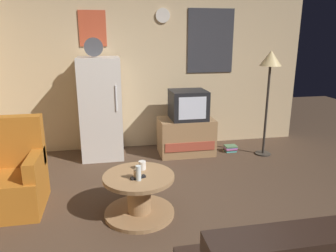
{
  "coord_description": "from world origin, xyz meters",
  "views": [
    {
      "loc": [
        -0.66,
        -2.71,
        1.78
      ],
      "look_at": [
        0.04,
        0.9,
        0.75
      ],
      "focal_mm": 34.19,
      "sensor_mm": 36.0,
      "label": 1
    }
  ],
  "objects_px": {
    "mug_ceramic_white": "(142,165)",
    "book_stack": "(231,148)",
    "tv_stand": "(186,136)",
    "armchair": "(10,178)",
    "coffee_table": "(139,195)",
    "remote_control": "(138,177)",
    "standing_lamp": "(270,67)",
    "mug_ceramic_tan": "(138,174)",
    "crt_tv": "(188,105)",
    "wine_glass": "(138,173)",
    "fridge": "(101,108)"
  },
  "relations": [
    {
      "from": "tv_stand",
      "to": "wine_glass",
      "type": "relative_size",
      "value": 5.6
    },
    {
      "from": "standing_lamp",
      "to": "remote_control",
      "type": "height_order",
      "value": "standing_lamp"
    },
    {
      "from": "fridge",
      "to": "coffee_table",
      "type": "xyz_separation_m",
      "value": [
        0.37,
        -1.8,
        -0.53
      ]
    },
    {
      "from": "crt_tv",
      "to": "mug_ceramic_tan",
      "type": "xyz_separation_m",
      "value": [
        -0.95,
        -1.74,
        -0.29
      ]
    },
    {
      "from": "coffee_table",
      "to": "crt_tv",
      "type": "bearing_deg",
      "value": 60.72
    },
    {
      "from": "fridge",
      "to": "coffee_table",
      "type": "height_order",
      "value": "fridge"
    },
    {
      "from": "coffee_table",
      "to": "wine_glass",
      "type": "relative_size",
      "value": 4.8
    },
    {
      "from": "armchair",
      "to": "mug_ceramic_white",
      "type": "bearing_deg",
      "value": -11.34
    },
    {
      "from": "crt_tv",
      "to": "wine_glass",
      "type": "relative_size",
      "value": 3.6
    },
    {
      "from": "crt_tv",
      "to": "standing_lamp",
      "type": "distance_m",
      "value": 1.32
    },
    {
      "from": "armchair",
      "to": "coffee_table",
      "type": "bearing_deg",
      "value": -17.46
    },
    {
      "from": "wine_glass",
      "to": "fridge",
      "type": "bearing_deg",
      "value": 100.58
    },
    {
      "from": "fridge",
      "to": "remote_control",
      "type": "relative_size",
      "value": 11.8
    },
    {
      "from": "crt_tv",
      "to": "mug_ceramic_tan",
      "type": "bearing_deg",
      "value": -118.72
    },
    {
      "from": "tv_stand",
      "to": "mug_ceramic_white",
      "type": "height_order",
      "value": "tv_stand"
    },
    {
      "from": "tv_stand",
      "to": "wine_glass",
      "type": "xyz_separation_m",
      "value": [
        -0.92,
        -1.79,
        0.24
      ]
    },
    {
      "from": "remote_control",
      "to": "mug_ceramic_tan",
      "type": "bearing_deg",
      "value": 108.24
    },
    {
      "from": "standing_lamp",
      "to": "book_stack",
      "type": "xyz_separation_m",
      "value": [
        -0.46,
        0.21,
        -1.3
      ]
    },
    {
      "from": "fridge",
      "to": "mug_ceramic_white",
      "type": "bearing_deg",
      "value": -75.69
    },
    {
      "from": "wine_glass",
      "to": "armchair",
      "type": "relative_size",
      "value": 0.16
    },
    {
      "from": "tv_stand",
      "to": "book_stack",
      "type": "relative_size",
      "value": 4.39
    },
    {
      "from": "armchair",
      "to": "book_stack",
      "type": "height_order",
      "value": "armchair"
    },
    {
      "from": "standing_lamp",
      "to": "book_stack",
      "type": "bearing_deg",
      "value": 155.44
    },
    {
      "from": "tv_stand",
      "to": "wine_glass",
      "type": "bearing_deg",
      "value": -117.29
    },
    {
      "from": "fridge",
      "to": "remote_control",
      "type": "xyz_separation_m",
      "value": [
        0.36,
        -1.88,
        -0.3
      ]
    },
    {
      "from": "book_stack",
      "to": "standing_lamp",
      "type": "bearing_deg",
      "value": -24.56
    },
    {
      "from": "armchair",
      "to": "book_stack",
      "type": "distance_m",
      "value": 3.2
    },
    {
      "from": "crt_tv",
      "to": "mug_ceramic_tan",
      "type": "distance_m",
      "value": 2.0
    },
    {
      "from": "tv_stand",
      "to": "crt_tv",
      "type": "xyz_separation_m",
      "value": [
        0.03,
        -0.0,
        0.5
      ]
    },
    {
      "from": "coffee_table",
      "to": "remote_control",
      "type": "height_order",
      "value": "remote_control"
    },
    {
      "from": "tv_stand",
      "to": "book_stack",
      "type": "distance_m",
      "value": 0.76
    },
    {
      "from": "wine_glass",
      "to": "remote_control",
      "type": "distance_m",
      "value": 0.08
    },
    {
      "from": "tv_stand",
      "to": "armchair",
      "type": "relative_size",
      "value": 0.87
    },
    {
      "from": "wine_glass",
      "to": "book_stack",
      "type": "bearing_deg",
      "value": 46.34
    },
    {
      "from": "standing_lamp",
      "to": "coffee_table",
      "type": "relative_size",
      "value": 2.21
    },
    {
      "from": "remote_control",
      "to": "book_stack",
      "type": "distance_m",
      "value": 2.39
    },
    {
      "from": "crt_tv",
      "to": "wine_glass",
      "type": "bearing_deg",
      "value": -117.95
    },
    {
      "from": "standing_lamp",
      "to": "remote_control",
      "type": "relative_size",
      "value": 10.6
    },
    {
      "from": "mug_ceramic_white",
      "to": "book_stack",
      "type": "bearing_deg",
      "value": 42.87
    },
    {
      "from": "standing_lamp",
      "to": "mug_ceramic_tan",
      "type": "bearing_deg",
      "value": -145.13
    },
    {
      "from": "tv_stand",
      "to": "mug_ceramic_tan",
      "type": "relative_size",
      "value": 9.33
    },
    {
      "from": "tv_stand",
      "to": "mug_ceramic_white",
      "type": "distance_m",
      "value": 1.76
    },
    {
      "from": "coffee_table",
      "to": "mug_ceramic_tan",
      "type": "relative_size",
      "value": 8.0
    },
    {
      "from": "standing_lamp",
      "to": "mug_ceramic_tan",
      "type": "xyz_separation_m",
      "value": [
        -2.11,
        -1.47,
        -0.87
      ]
    },
    {
      "from": "coffee_table",
      "to": "book_stack",
      "type": "height_order",
      "value": "coffee_table"
    },
    {
      "from": "wine_glass",
      "to": "coffee_table",
      "type": "bearing_deg",
      "value": 84.18
    },
    {
      "from": "fridge",
      "to": "standing_lamp",
      "type": "height_order",
      "value": "fridge"
    },
    {
      "from": "remote_control",
      "to": "crt_tv",
      "type": "bearing_deg",
      "value": 44.56
    },
    {
      "from": "mug_ceramic_white",
      "to": "mug_ceramic_tan",
      "type": "distance_m",
      "value": 0.22
    },
    {
      "from": "mug_ceramic_tan",
      "to": "remote_control",
      "type": "bearing_deg",
      "value": -54.88
    }
  ]
}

